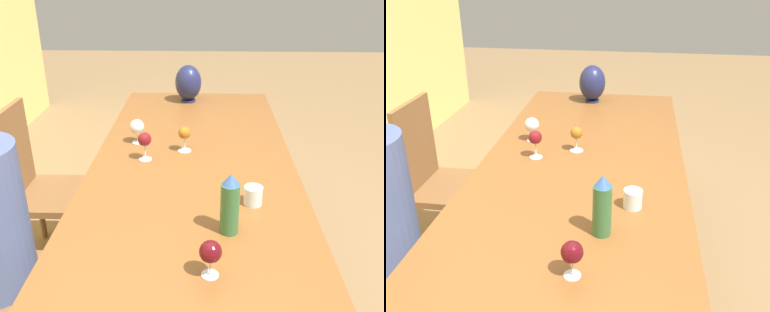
# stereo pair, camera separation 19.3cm
# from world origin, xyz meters

# --- Properties ---
(dining_table) EXTENTS (2.94, 0.99, 0.78)m
(dining_table) POSITION_xyz_m (0.00, 0.00, 0.72)
(dining_table) COLOR brown
(dining_table) RESTS_ON ground_plane
(water_bottle) EXTENTS (0.07, 0.07, 0.24)m
(water_bottle) POSITION_xyz_m (-0.29, -0.15, 0.90)
(water_bottle) COLOR #336638
(water_bottle) RESTS_ON dining_table
(water_tumbler) EXTENTS (0.08, 0.08, 0.08)m
(water_tumbler) POSITION_xyz_m (-0.09, -0.26, 0.82)
(water_tumbler) COLOR silver
(water_tumbler) RESTS_ON dining_table
(vase) EXTENTS (0.18, 0.18, 0.25)m
(vase) POSITION_xyz_m (1.27, 0.06, 0.91)
(vase) COLOR #1E234C
(vase) RESTS_ON dining_table
(wine_glass_0) EXTENTS (0.07, 0.07, 0.14)m
(wine_glass_0) POSITION_xyz_m (0.32, 0.24, 0.88)
(wine_glass_0) COLOR silver
(wine_glass_0) RESTS_ON dining_table
(wine_glass_1) EXTENTS (0.08, 0.08, 0.13)m
(wine_glass_1) POSITION_xyz_m (0.53, 0.31, 0.87)
(wine_glass_1) COLOR silver
(wine_glass_1) RESTS_ON dining_table
(wine_glass_2) EXTENTS (0.07, 0.07, 0.13)m
(wine_glass_2) POSITION_xyz_m (0.43, 0.05, 0.87)
(wine_glass_2) COLOR silver
(wine_glass_2) RESTS_ON dining_table
(wine_glass_4) EXTENTS (0.07, 0.07, 0.13)m
(wine_glass_4) POSITION_xyz_m (-0.53, -0.08, 0.87)
(wine_glass_4) COLOR silver
(wine_glass_4) RESTS_ON dining_table
(chair_far) EXTENTS (0.44, 0.44, 0.96)m
(chair_far) POSITION_xyz_m (0.54, 0.89, 0.51)
(chair_far) COLOR brown
(chair_far) RESTS_ON ground_plane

